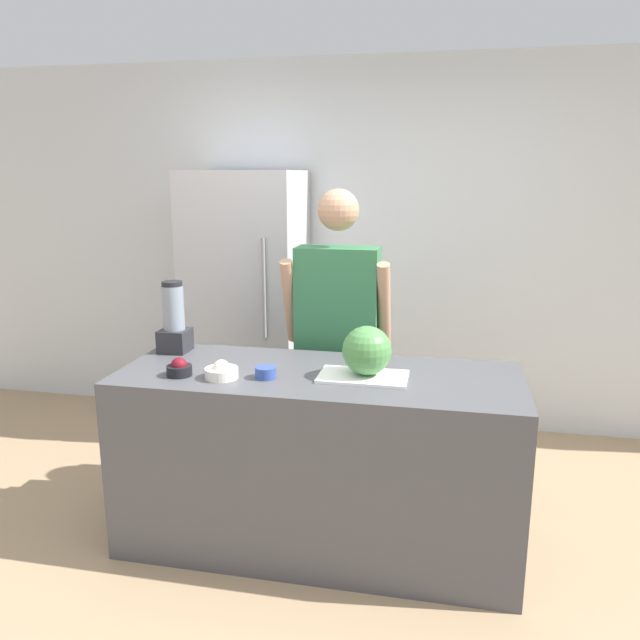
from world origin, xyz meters
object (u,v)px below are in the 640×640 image
object	(u,v)px
watermelon	(367,351)
refrigerator	(247,305)
person	(337,342)
bowl_cherries	(179,368)
bowl_cream	(221,372)
bowl_small_blue	(266,372)
blender	(174,322)

from	to	relation	value
watermelon	refrigerator	bearing A→B (deg)	127.37
person	watermelon	xyz separation A→B (m)	(0.24, -0.59, 0.13)
bowl_cherries	bowl_cream	bearing A→B (deg)	1.09
refrigerator	bowl_small_blue	distance (m)	1.56
bowl_cream	blender	distance (m)	0.57
bowl_cherries	blender	xyz separation A→B (m)	(-0.19, 0.38, 0.13)
bowl_cherries	watermelon	bearing A→B (deg)	10.13
person	blender	distance (m)	0.91
bowl_cherries	blender	distance (m)	0.45
bowl_small_blue	blender	bearing A→B (deg)	151.10
person	watermelon	world-z (taller)	person
watermelon	bowl_cherries	bearing A→B (deg)	-169.87
watermelon	bowl_cherries	distance (m)	0.88
blender	bowl_cream	bearing A→B (deg)	-43.13
refrigerator	bowl_cherries	xyz separation A→B (m)	(0.16, -1.50, 0.01)
blender	bowl_small_blue	bearing A→B (deg)	-28.90
bowl_cream	bowl_small_blue	xyz separation A→B (m)	(0.20, 0.04, -0.01)
watermelon	bowl_cherries	size ratio (longest dim) A/B	1.94
bowl_cream	person	bearing A→B (deg)	60.99
person	bowl_cream	size ratio (longest dim) A/B	11.27
bowl_cherries	bowl_cream	world-z (taller)	same
blender	bowl_cherries	bearing A→B (deg)	-63.01
refrigerator	watermelon	bearing A→B (deg)	-52.63
watermelon	blender	bearing A→B (deg)	167.97
person	bowl_cherries	bearing A→B (deg)	-129.69
refrigerator	person	size ratio (longest dim) A/B	1.06
bowl_cream	bowl_small_blue	distance (m)	0.20
refrigerator	bowl_cream	size ratio (longest dim) A/B	11.91
blender	refrigerator	bearing A→B (deg)	88.34
bowl_cream	blender	world-z (taller)	blender
person	bowl_cherries	xyz separation A→B (m)	(-0.62, -0.75, 0.03)
refrigerator	blender	distance (m)	1.13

